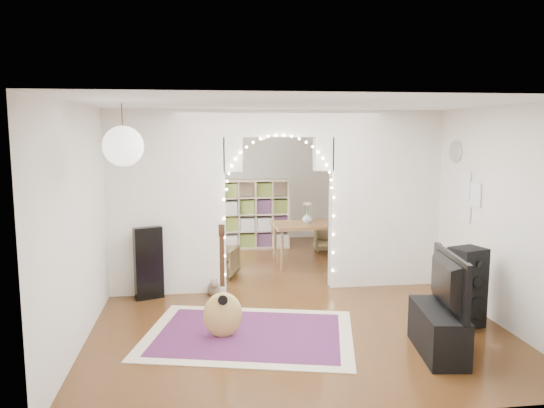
{
  "coord_description": "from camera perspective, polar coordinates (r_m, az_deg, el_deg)",
  "views": [
    {
      "loc": [
        -1.15,
        -7.78,
        2.42
      ],
      "look_at": [
        -0.06,
        0.3,
        1.26
      ],
      "focal_mm": 35.0,
      "sensor_mm": 36.0,
      "label": 1
    }
  ],
  "objects": [
    {
      "name": "wall_right",
      "position": [
        8.66,
        17.3,
        0.62
      ],
      "size": [
        0.02,
        7.5,
        2.7
      ],
      "primitive_type": "cube",
      "color": "silver",
      "rests_on": "floor"
    },
    {
      "name": "ceiling",
      "position": [
        7.87,
        0.72,
        10.13
      ],
      "size": [
        5.0,
        7.5,
        0.02
      ],
      "primitive_type": "cube",
      "color": "white",
      "rests_on": "wall_back"
    },
    {
      "name": "flower_vase",
      "position": [
        9.42,
        3.8,
        -1.52
      ],
      "size": [
        0.19,
        0.19,
        0.19
      ],
      "primitive_type": "imported",
      "rotation": [
        0.0,
        0.0,
        0.05
      ],
      "color": "silver",
      "rests_on": "dining_table"
    },
    {
      "name": "wall_front",
      "position": [
        4.32,
        8.04,
        -6.3
      ],
      "size": [
        5.0,
        0.02,
        2.7
      ],
      "primitive_type": "cube",
      "color": "silver",
      "rests_on": "floor"
    },
    {
      "name": "wall_clock",
      "position": [
        8.05,
        19.19,
        5.37
      ],
      "size": [
        0.03,
        0.31,
        0.31
      ],
      "primitive_type": "cylinder",
      "rotation": [
        0.0,
        1.57,
        0.0
      ],
      "color": "white",
      "rests_on": "wall_right"
    },
    {
      "name": "wall_left",
      "position": [
        7.97,
        -17.39,
        -0.0
      ],
      "size": [
        0.02,
        7.5,
        2.7
      ],
      "primitive_type": "cube",
      "color": "silver",
      "rests_on": "floor"
    },
    {
      "name": "window",
      "position": [
        9.71,
        -15.5,
        2.36
      ],
      "size": [
        0.04,
        1.2,
        1.4
      ],
      "primitive_type": "cube",
      "color": "white",
      "rests_on": "wall_left"
    },
    {
      "name": "paper_lantern",
      "position": [
        5.43,
        -15.72,
        6.01
      ],
      "size": [
        0.4,
        0.4,
        0.4
      ],
      "primitive_type": "sphere",
      "color": "white",
      "rests_on": "ceiling"
    },
    {
      "name": "dining_chair_left",
      "position": [
        8.82,
        -5.63,
        -6.18
      ],
      "size": [
        0.7,
        0.71,
        0.5
      ],
      "primitive_type": "imported",
      "rotation": [
        0.0,
        0.0,
        -0.35
      ],
      "color": "brown",
      "rests_on": "floor"
    },
    {
      "name": "area_rug",
      "position": [
        6.47,
        -2.48,
        -13.8
      ],
      "size": [
        2.79,
        2.34,
        0.02
      ],
      "primitive_type": "cube",
      "rotation": [
        0.0,
        0.0,
        -0.24
      ],
      "color": "maroon",
      "rests_on": "floor"
    },
    {
      "name": "tabby_cat",
      "position": [
        7.86,
        -6.28,
        -8.98
      ],
      "size": [
        0.2,
        0.45,
        0.29
      ],
      "rotation": [
        0.0,
        0.0,
        0.04
      ],
      "color": "brown",
      "rests_on": "floor"
    },
    {
      "name": "divider_wall",
      "position": [
        7.92,
        0.7,
        0.88
      ],
      "size": [
        5.0,
        0.2,
        2.7
      ],
      "color": "silver",
      "rests_on": "floor"
    },
    {
      "name": "guitar_case",
      "position": [
        7.8,
        -13.13,
        -6.21
      ],
      "size": [
        0.42,
        0.27,
        1.04
      ],
      "primitive_type": "cube",
      "rotation": [
        0.0,
        0.0,
        0.36
      ],
      "color": "black",
      "rests_on": "floor"
    },
    {
      "name": "tv",
      "position": [
        5.98,
        17.65,
        -7.92
      ],
      "size": [
        0.29,
        1.08,
        0.62
      ],
      "primitive_type": "imported",
      "rotation": [
        0.0,
        0.0,
        1.43
      ],
      "color": "black",
      "rests_on": "media_console"
    },
    {
      "name": "acoustic_guitar",
      "position": [
        6.25,
        -5.34,
        -9.87
      ],
      "size": [
        0.47,
        0.23,
        1.14
      ],
      "rotation": [
        0.0,
        0.0,
        -0.15
      ],
      "color": "tan",
      "rests_on": "floor"
    },
    {
      "name": "bookcase",
      "position": [
        10.78,
        -1.81,
        -1.06
      ],
      "size": [
        1.38,
        0.38,
        1.41
      ],
      "primitive_type": "cube",
      "rotation": [
        0.0,
        0.0,
        -0.02
      ],
      "color": "beige",
      "rests_on": "floor"
    },
    {
      "name": "dining_chair_right",
      "position": [
        10.66,
        5.97,
        -3.78
      ],
      "size": [
        0.58,
        0.59,
        0.48
      ],
      "primitive_type": "imported",
      "rotation": [
        0.0,
        0.0,
        -0.15
      ],
      "color": "brown",
      "rests_on": "floor"
    },
    {
      "name": "wall_back",
      "position": [
        11.63,
        -2.01,
        2.8
      ],
      "size": [
        5.0,
        0.02,
        2.7
      ],
      "primitive_type": "cube",
      "color": "silver",
      "rests_on": "floor"
    },
    {
      "name": "floor",
      "position": [
        8.23,
        0.68,
        -9.02
      ],
      "size": [
        7.5,
        7.5,
        0.0
      ],
      "primitive_type": "plane",
      "color": "black",
      "rests_on": "ground"
    },
    {
      "name": "media_console",
      "position": [
        6.15,
        17.42,
        -12.94
      ],
      "size": [
        0.53,
        1.05,
        0.5
      ],
      "primitive_type": "cube",
      "rotation": [
        0.0,
        0.0,
        -0.14
      ],
      "color": "black",
      "rests_on": "floor"
    },
    {
      "name": "dining_table",
      "position": [
        9.45,
        3.79,
        -2.53
      ],
      "size": [
        1.24,
        0.86,
        0.76
      ],
      "rotation": [
        0.0,
        0.0,
        0.05
      ],
      "color": "brown",
      "rests_on": "floor"
    },
    {
      "name": "picture_frames",
      "position": [
        7.74,
        20.32,
        0.76
      ],
      "size": [
        0.02,
        0.5,
        0.7
      ],
      "primitive_type": null,
      "color": "white",
      "rests_on": "wall_right"
    },
    {
      "name": "fairy_lights",
      "position": [
        7.78,
        0.84,
        1.67
      ],
      "size": [
        1.64,
        0.04,
        1.6
      ],
      "primitive_type": null,
      "color": "#FFEABF",
      "rests_on": "divider_wall"
    },
    {
      "name": "ceiling_fan",
      "position": [
        9.85,
        -1.01,
        7.97
      ],
      "size": [
        1.1,
        1.1,
        0.3
      ],
      "primitive_type": null,
      "color": "#B6813C",
      "rests_on": "ceiling"
    },
    {
      "name": "floor_speaker",
      "position": [
        7.0,
        20.21,
        -8.42
      ],
      "size": [
        0.47,
        0.43,
        0.98
      ],
      "rotation": [
        0.0,
        0.0,
        0.32
      ],
      "color": "black",
      "rests_on": "floor"
    }
  ]
}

